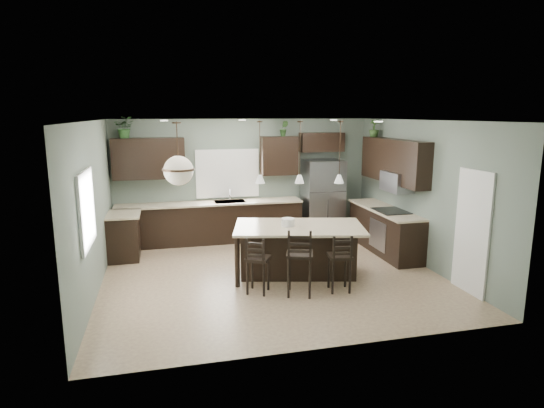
{
  "coord_description": "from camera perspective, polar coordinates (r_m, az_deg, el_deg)",
  "views": [
    {
      "loc": [
        -1.88,
        -7.72,
        2.92
      ],
      "look_at": [
        0.1,
        0.4,
        1.25
      ],
      "focal_mm": 30.0,
      "sensor_mm": 36.0,
      "label": 1
    }
  ],
  "objects": [
    {
      "name": "pendant_left",
      "position": [
        7.99,
        -1.53,
        6.49
      ],
      "size": [
        0.17,
        0.17,
        1.1
      ],
      "primitive_type": null,
      "color": "silver",
      "rests_on": "room_shell"
    },
    {
      "name": "fridge_header",
      "position": [
        10.97,
        6.26,
        7.73
      ],
      "size": [
        1.05,
        0.34,
        0.45
      ],
      "primitive_type": "cube",
      "color": "black",
      "rests_on": "room_shell"
    },
    {
      "name": "kitchen_island",
      "position": [
        8.34,
        3.37,
        -5.85
      ],
      "size": [
        2.54,
        1.8,
        0.92
      ],
      "primitive_type": "cube",
      "rotation": [
        0.0,
        0.0,
        -0.23
      ],
      "color": "black",
      "rests_on": "ground"
    },
    {
      "name": "cooktop",
      "position": [
        9.69,
        14.71,
        -0.84
      ],
      "size": [
        0.58,
        0.75,
        0.02
      ],
      "primitive_type": "cube",
      "color": "black",
      "rests_on": "right_countertop"
    },
    {
      "name": "pendant_right",
      "position": [
        8.08,
        8.51,
        6.42
      ],
      "size": [
        0.17,
        0.17,
        1.1
      ],
      "primitive_type": null,
      "color": "silver",
      "rests_on": "room_shell"
    },
    {
      "name": "window_left",
      "position": [
        7.14,
        -22.34,
        -0.61
      ],
      "size": [
        0.02,
        1.1,
        1.0
      ],
      "primitive_type": "cube",
      "color": "white",
      "rests_on": "room_shell"
    },
    {
      "name": "right_lower_cabs",
      "position": [
        10.05,
        13.93,
        -3.28
      ],
      "size": [
        0.6,
        2.35,
        0.9
      ],
      "primitive_type": "cube",
      "color": "black",
      "rests_on": "ground"
    },
    {
      "name": "back_lower_cabs",
      "position": [
        10.52,
        -7.7,
        -2.39
      ],
      "size": [
        4.2,
        0.6,
        0.9
      ],
      "primitive_type": "cube",
      "color": "black",
      "rests_on": "ground"
    },
    {
      "name": "pendant_center",
      "position": [
        8.0,
        3.52,
        6.48
      ],
      "size": [
        0.17,
        0.17,
        1.1
      ],
      "primitive_type": null,
      "color": "white",
      "rests_on": "room_shell"
    },
    {
      "name": "bar_stool_center",
      "position": [
        7.42,
        3.49,
        -7.22
      ],
      "size": [
        0.53,
        0.53,
        1.13
      ],
      "primitive_type": "cube",
      "rotation": [
        0.0,
        0.0,
        -0.33
      ],
      "color": "black",
      "rests_on": "ground"
    },
    {
      "name": "back_upper_left",
      "position": [
        10.35,
        -15.2,
        5.53
      ],
      "size": [
        1.55,
        0.34,
        0.9
      ],
      "primitive_type": "cube",
      "color": "black",
      "rests_on": "room_shell"
    },
    {
      "name": "back_upper_right",
      "position": [
        10.69,
        0.89,
        6.09
      ],
      "size": [
        0.85,
        0.34,
        0.9
      ],
      "primitive_type": "cube",
      "color": "black",
      "rests_on": "room_shell"
    },
    {
      "name": "back_countertop",
      "position": [
        10.4,
        -7.76,
        0.1
      ],
      "size": [
        4.2,
        0.66,
        0.04
      ],
      "primitive_type": "cube",
      "color": "beige",
      "rests_on": "back_lower_cabs"
    },
    {
      "name": "chandelier",
      "position": [
        7.16,
        -11.74,
        6.18
      ],
      "size": [
        0.5,
        0.5,
        0.98
      ],
      "primitive_type": null,
      "color": "#F5E4C8",
      "rests_on": "room_shell"
    },
    {
      "name": "plant_right_wall",
      "position": [
        10.59,
        12.7,
        9.27
      ],
      "size": [
        0.28,
        0.28,
        0.39
      ],
      "primitive_type": "imported",
      "rotation": [
        0.0,
        0.0,
        -0.34
      ],
      "color": "#305123",
      "rests_on": "right_upper_cabs"
    },
    {
      "name": "ground",
      "position": [
        8.46,
        -0.02,
        -8.88
      ],
      "size": [
        6.0,
        6.0,
        0.0
      ],
      "primitive_type": "plane",
      "color": "#9E8466",
      "rests_on": "ground"
    },
    {
      "name": "room_shell",
      "position": [
        8.04,
        -0.02,
        2.57
      ],
      "size": [
        6.0,
        6.0,
        6.0
      ],
      "color": "slate",
      "rests_on": "ground"
    },
    {
      "name": "wall_oven_front",
      "position": [
        9.67,
        13.07,
        -3.8
      ],
      "size": [
        0.01,
        0.72,
        0.6
      ],
      "primitive_type": "cube",
      "color": "gray",
      "rests_on": "right_lower_cabs"
    },
    {
      "name": "left_return_cabs",
      "position": [
        9.77,
        -18.09,
        -3.91
      ],
      "size": [
        0.6,
        0.9,
        0.9
      ],
      "primitive_type": "cube",
      "color": "black",
      "rests_on": "ground"
    },
    {
      "name": "window_back",
      "position": [
        10.65,
        -5.61,
        3.85
      ],
      "size": [
        1.35,
        0.02,
        1.0
      ],
      "primitive_type": "cube",
      "color": "white",
      "rests_on": "room_shell"
    },
    {
      "name": "sink_inset",
      "position": [
        10.45,
        -5.3,
        0.29
      ],
      "size": [
        0.7,
        0.45,
        0.01
      ],
      "primitive_type": "cube",
      "color": "gray",
      "rests_on": "back_countertop"
    },
    {
      "name": "bar_stool_left",
      "position": [
        7.51,
        -1.78,
        -7.61
      ],
      "size": [
        0.49,
        0.49,
        0.97
      ],
      "primitive_type": "cube",
      "rotation": [
        0.0,
        0.0,
        -0.49
      ],
      "color": "black",
      "rests_on": "ground"
    },
    {
      "name": "refrigerator",
      "position": [
        10.89,
        6.35,
        0.67
      ],
      "size": [
        0.9,
        0.74,
        1.85
      ],
      "primitive_type": "cube",
      "color": "gray",
      "rests_on": "ground"
    },
    {
      "name": "serving_dish",
      "position": [
        8.19,
        2.01,
        -2.29
      ],
      "size": [
        0.24,
        0.24,
        0.14
      ],
      "primitive_type": "cylinder",
      "color": "silver",
      "rests_on": "kitchen_island"
    },
    {
      "name": "right_countertop",
      "position": [
        9.93,
        13.95,
        -0.66
      ],
      "size": [
        0.66,
        2.35,
        0.04
      ],
      "primitive_type": "cube",
      "color": "beige",
      "rests_on": "right_lower_cabs"
    },
    {
      "name": "right_upper_cabs",
      "position": [
        9.85,
        15.01,
        5.26
      ],
      "size": [
        0.34,
        2.35,
        0.9
      ],
      "primitive_type": "cube",
      "color": "black",
      "rests_on": "room_shell"
    },
    {
      "name": "left_return_countertop",
      "position": [
        9.66,
        -18.14,
        -1.22
      ],
      "size": [
        0.66,
        0.96,
        0.04
      ],
      "primitive_type": "cube",
      "color": "beige",
      "rests_on": "left_return_cabs"
    },
    {
      "name": "plant_back_right",
      "position": [
        10.65,
        1.51,
        9.47
      ],
      "size": [
        0.24,
        0.21,
        0.36
      ],
      "primitive_type": "imported",
      "rotation": [
        0.0,
        0.0,
        -0.28
      ],
      "color": "#2A4D22",
      "rests_on": "back_upper_right"
    },
    {
      "name": "bar_stool_right",
      "position": [
        7.66,
        8.48,
        -7.26
      ],
      "size": [
        0.41,
        0.41,
        0.99
      ],
      "primitive_type": "cube",
      "rotation": [
        0.0,
        0.0,
        -0.14
      ],
      "color": "black",
      "rests_on": "ground"
    },
    {
      "name": "faucet",
      "position": [
        10.39,
        -5.29,
        1.05
      ],
      "size": [
        0.02,
        0.02,
        0.28
      ],
      "primitive_type": "cylinder",
      "color": "silver",
      "rests_on": "back_countertop"
    },
    {
      "name": "microwave",
      "position": [
        9.63,
        15.41,
        2.71
      ],
      "size": [
        0.4,
        0.75,
        0.4
      ],
      "primitive_type": "cube",
      "color": "gray",
      "rests_on": "right_upper_cabs"
    },
    {
      "name": "pantry_door",
      "position": [
        8.08,
        23.81,
        -3.29
      ],
      "size": [
        0.04,
        0.82,
        2.04
      ],
      "primitive_type": "cube",
      "color": "white",
      "rests_on": "ground"
    },
    {
      "name": "plant_back_left",
      "position": [
        10.3,
        -18.0,
        9.14
      ],
      "size": [
        0.44,
        0.39,
        0.46
      ],
      "primitive_type": "imported",
      "rotation": [
        0.0,
        0.0,
        -0.08
      ],
      "color": "#254E22",
      "rests_on": "back_upper_left"
    }
  ]
}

